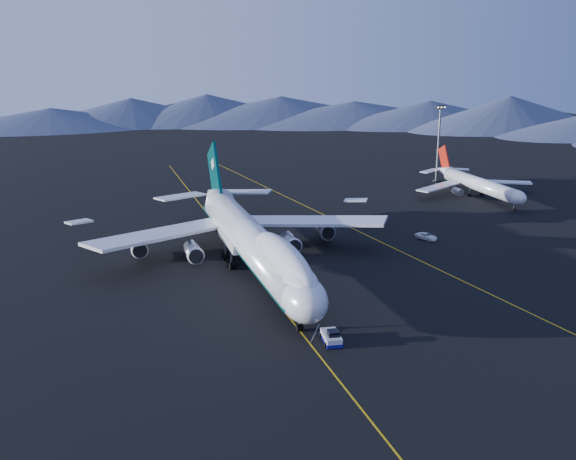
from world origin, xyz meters
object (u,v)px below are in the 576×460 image
object	(u,v)px
second_jet	(477,184)
floodlight_mast	(438,143)
pushback_tug	(331,338)
service_van	(426,236)
boeing_747	(252,241)

from	to	relation	value
second_jet	floodlight_mast	xyz separation A→B (m)	(-0.08, 20.95, 7.93)
pushback_tug	service_van	distance (m)	53.88
second_jet	floodlight_mast	distance (m)	22.40
boeing_747	pushback_tug	xyz separation A→B (m)	(3.00, -31.40, -5.19)
pushback_tug	service_van	xyz separation A→B (m)	(37.10, 39.07, 0.06)
pushback_tug	floodlight_mast	size ratio (longest dim) A/B	0.21
floodlight_mast	service_van	bearing A→B (deg)	-122.26
boeing_747	second_jet	bearing A→B (deg)	27.95
boeing_747	floodlight_mast	distance (m)	94.40
second_jet	service_van	xyz separation A→B (m)	(-32.90, -31.06, -2.81)
service_van	second_jet	bearing A→B (deg)	19.71
boeing_747	service_van	xyz separation A→B (m)	(40.10, 7.68, -5.14)
pushback_tug	second_jet	bearing A→B (deg)	52.75
service_van	floodlight_mast	xyz separation A→B (m)	(32.82, 52.01, 10.74)
second_jet	service_van	size ratio (longest dim) A/B	8.32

